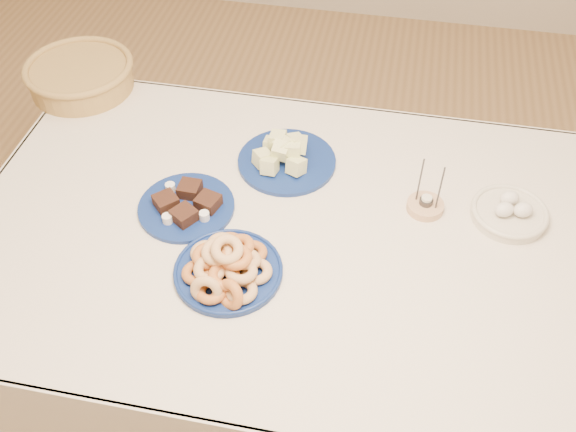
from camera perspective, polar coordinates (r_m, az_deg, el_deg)
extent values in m
plane|color=#987247|center=(2.27, 0.25, -14.07)|extent=(5.00, 5.00, 0.00)
cylinder|color=brown|center=(2.38, -14.59, 1.92)|extent=(0.06, 0.06, 0.72)
cylinder|color=brown|center=(2.26, 20.10, -2.97)|extent=(0.06, 0.06, 0.72)
cylinder|color=brown|center=(1.98, -23.19, -14.29)|extent=(0.06, 0.06, 0.72)
cube|color=beige|center=(1.66, 0.33, -1.39)|extent=(1.70, 1.10, 0.02)
cube|color=beige|center=(2.15, 3.13, 6.96)|extent=(1.70, 0.01, 0.28)
cube|color=beige|center=(2.04, -23.77, -0.30)|extent=(0.01, 1.10, 0.28)
cylinder|color=navy|center=(1.56, -5.32, -4.95)|extent=(0.30, 0.30, 0.01)
torus|color=navy|center=(1.56, -5.34, -4.80)|extent=(0.31, 0.31, 0.01)
torus|color=tan|center=(1.53, -2.82, -4.95)|extent=(0.10, 0.10, 0.03)
torus|color=#A25424|center=(1.57, -3.23, -3.23)|extent=(0.10, 0.10, 0.03)
torus|color=#A25424|center=(1.59, -5.25, -2.56)|extent=(0.11, 0.11, 0.03)
torus|color=tan|center=(1.58, -7.31, -3.28)|extent=(0.11, 0.11, 0.03)
torus|color=#A25424|center=(1.55, -8.05, -5.00)|extent=(0.10, 0.10, 0.03)
torus|color=#A25424|center=(1.51, -6.81, -6.64)|extent=(0.09, 0.09, 0.03)
torus|color=tan|center=(1.50, -4.17, -6.64)|extent=(0.11, 0.11, 0.03)
torus|color=tan|center=(1.53, -3.80, -3.81)|extent=(0.10, 0.10, 0.05)
torus|color=#A25424|center=(1.56, -4.39, -2.76)|extent=(0.10, 0.09, 0.04)
torus|color=tan|center=(1.56, -5.94, -2.74)|extent=(0.09, 0.09, 0.04)
torus|color=#A25424|center=(1.54, -7.12, -3.54)|extent=(0.11, 0.11, 0.03)
torus|color=tan|center=(1.52, -6.97, -4.73)|extent=(0.10, 0.10, 0.04)
torus|color=#A25424|center=(1.50, -5.69, -5.37)|extent=(0.08, 0.08, 0.04)
torus|color=tan|center=(1.51, -4.16, -4.96)|extent=(0.09, 0.09, 0.03)
torus|color=#A25424|center=(1.51, -4.66, -3.67)|extent=(0.08, 0.08, 0.03)
torus|color=tan|center=(1.52, -6.31, -3.17)|extent=(0.09, 0.09, 0.04)
torus|color=tan|center=(1.49, -5.44, -2.98)|extent=(0.11, 0.11, 0.05)
torus|color=tan|center=(1.49, -7.26, -6.58)|extent=(0.08, 0.05, 0.08)
torus|color=#A25424|center=(1.48, -5.17, -6.99)|extent=(0.09, 0.09, 0.08)
cylinder|color=navy|center=(1.83, -0.10, 4.87)|extent=(0.37, 0.37, 0.01)
cube|color=#CED586|center=(1.81, -0.87, 6.79)|extent=(0.05, 0.05, 0.05)
cube|color=#CED586|center=(1.79, -0.37, 6.20)|extent=(0.07, 0.06, 0.06)
cube|color=#CED586|center=(1.78, 0.74, 4.47)|extent=(0.06, 0.07, 0.06)
cube|color=#CED586|center=(1.78, 0.41, 5.97)|extent=(0.05, 0.05, 0.04)
cube|color=#CED586|center=(1.80, -2.31, 5.14)|extent=(0.06, 0.07, 0.05)
cube|color=#CED586|center=(1.80, 0.63, 6.52)|extent=(0.07, 0.07, 0.05)
cube|color=#CED586|center=(1.80, 0.98, 6.40)|extent=(0.05, 0.06, 0.06)
cube|color=#CED586|center=(1.78, -0.67, 5.85)|extent=(0.05, 0.06, 0.06)
cube|color=#CED586|center=(1.78, -1.65, 4.52)|extent=(0.05, 0.06, 0.06)
cube|color=#CED586|center=(1.84, -1.46, 6.26)|extent=(0.04, 0.05, 0.05)
cylinder|color=navy|center=(1.72, -9.01, 0.79)|extent=(0.34, 0.34, 0.01)
cube|color=black|center=(1.72, -10.80, 1.26)|extent=(0.08, 0.08, 0.03)
cube|color=black|center=(1.67, -9.21, 0.08)|extent=(0.08, 0.08, 0.03)
cube|color=black|center=(1.74, -8.73, 2.39)|extent=(0.06, 0.06, 0.03)
cube|color=black|center=(1.70, -7.12, 1.25)|extent=(0.07, 0.07, 0.03)
cylinder|color=white|center=(1.76, -10.41, 2.53)|extent=(0.04, 0.04, 0.02)
cylinder|color=white|center=(1.68, -10.67, -0.24)|extent=(0.04, 0.04, 0.02)
cylinder|color=white|center=(1.67, -7.45, 0.01)|extent=(0.04, 0.04, 0.02)
cylinder|color=olive|center=(2.21, -17.92, 11.64)|extent=(0.40, 0.40, 0.08)
torus|color=olive|center=(2.19, -18.17, 12.53)|extent=(0.42, 0.42, 0.02)
cylinder|color=tan|center=(1.74, 12.09, 0.85)|extent=(0.13, 0.13, 0.02)
cylinder|color=#3A3A3F|center=(1.72, 12.18, 1.29)|extent=(0.05, 0.05, 0.02)
cylinder|color=silver|center=(1.72, 12.24, 1.55)|extent=(0.04, 0.04, 0.01)
cylinder|color=#3A3A3F|center=(1.69, 11.66, 3.18)|extent=(0.01, 0.01, 0.14)
cylinder|color=#3A3A3F|center=(1.67, 13.37, 2.42)|extent=(0.01, 0.01, 0.14)
cylinder|color=beige|center=(1.77, 19.02, 0.14)|extent=(0.25, 0.25, 0.03)
torus|color=beige|center=(1.76, 19.12, 0.42)|extent=(0.26, 0.26, 0.01)
ellipsoid|color=silver|center=(1.73, 18.66, 0.54)|extent=(0.06, 0.06, 0.04)
ellipsoid|color=silver|center=(1.75, 20.17, 0.52)|extent=(0.06, 0.06, 0.04)
ellipsoid|color=silver|center=(1.77, 19.08, 1.52)|extent=(0.06, 0.06, 0.04)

